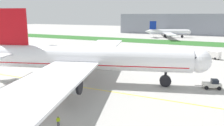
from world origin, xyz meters
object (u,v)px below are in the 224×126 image
object	(u,v)px
service_truck_catering_van	(213,55)
ground_crew_wingwalker_port	(58,120)
pushback_tug	(212,84)
parked_airliner_far_left	(168,32)
airliner_foreground	(86,59)
service_truck_baggage_loader	(54,48)

from	to	relation	value
service_truck_catering_van	ground_crew_wingwalker_port	bearing A→B (deg)	-105.13
pushback_tug	parked_airliner_far_left	xyz separation A→B (m)	(-36.55, 121.06, 3.20)
airliner_foreground	ground_crew_wingwalker_port	world-z (taller)	airliner_foreground
service_truck_catering_van	pushback_tug	bearing A→B (deg)	-87.99
airliner_foreground	pushback_tug	bearing A→B (deg)	16.77
pushback_tug	parked_airliner_far_left	size ratio (longest dim) A/B	0.11
service_truck_catering_van	airliner_foreground	bearing A→B (deg)	-119.10
pushback_tug	service_truck_catering_van	world-z (taller)	service_truck_catering_van
parked_airliner_far_left	airliner_foreground	bearing A→B (deg)	-86.65
pushback_tug	ground_crew_wingwalker_port	world-z (taller)	pushback_tug
airliner_foreground	ground_crew_wingwalker_port	xyz separation A→B (m)	(8.25, -21.79, -5.34)
service_truck_baggage_loader	parked_airliner_far_left	world-z (taller)	parked_airliner_far_left
ground_crew_wingwalker_port	airliner_foreground	bearing A→B (deg)	110.73
service_truck_baggage_loader	parked_airliner_far_left	bearing A→B (deg)	68.46
pushback_tug	service_truck_baggage_loader	size ratio (longest dim) A/B	0.99
pushback_tug	ground_crew_wingwalker_port	distance (m)	36.87
airliner_foreground	parked_airliner_far_left	size ratio (longest dim) A/B	1.76
pushback_tug	ground_crew_wingwalker_port	size ratio (longest dim) A/B	3.72
ground_crew_wingwalker_port	pushback_tug	bearing A→B (deg)	55.85
ground_crew_wingwalker_port	service_truck_baggage_loader	xyz separation A→B (m)	(-51.44, 61.43, 0.45)
airliner_foreground	service_truck_catering_van	distance (m)	56.76
pushback_tug	parked_airliner_far_left	world-z (taller)	parked_airliner_far_left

